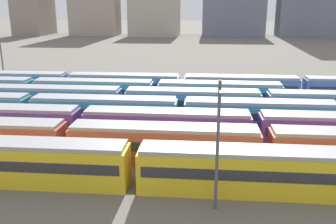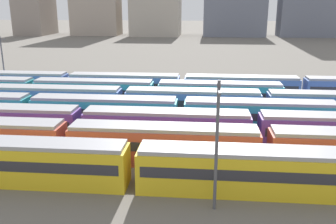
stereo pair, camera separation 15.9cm
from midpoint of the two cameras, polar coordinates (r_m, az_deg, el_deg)
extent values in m
cube|color=yellow|center=(34.15, -21.19, -7.39)|extent=(18.00, 3.00, 3.40)
cube|color=#2D2D33|center=(34.00, -21.26, -6.76)|extent=(17.20, 3.06, 0.90)
cube|color=#939399|center=(33.48, -21.51, -4.44)|extent=(17.60, 2.70, 0.35)
cube|color=yellow|center=(30.98, 12.41, -9.08)|extent=(18.00, 3.00, 3.40)
cube|color=#2D2D33|center=(30.81, 12.46, -8.40)|extent=(17.20, 3.06, 0.90)
cube|color=#939399|center=(30.24, 12.63, -5.87)|extent=(17.60, 2.70, 0.35)
cube|color=#BC4C38|center=(35.67, -0.59, -5.22)|extent=(18.00, 3.00, 3.40)
cube|color=#2D2D33|center=(35.52, -0.59, -4.61)|extent=(17.20, 3.06, 0.90)
cube|color=#939399|center=(35.03, -0.60, -2.36)|extent=(17.60, 2.70, 0.35)
cube|color=#6B429E|center=(46.27, -24.13, -1.60)|extent=(18.00, 3.00, 3.40)
cube|color=#2D2D33|center=(46.16, -24.19, -1.11)|extent=(17.20, 3.06, 0.90)
cube|color=#6B429E|center=(40.55, -0.13, -2.52)|extent=(18.00, 3.00, 3.40)
cube|color=#2D2D33|center=(40.42, -0.13, -1.98)|extent=(17.20, 3.06, 0.90)
cube|color=#939399|center=(39.98, -0.13, 0.02)|extent=(17.60, 2.70, 0.35)
cube|color=teal|center=(46.87, -9.57, -0.14)|extent=(18.00, 3.00, 3.40)
cube|color=#2D2D33|center=(46.76, -9.59, 0.34)|extent=(17.20, 3.06, 0.90)
cube|color=#939399|center=(46.38, -9.68, 2.08)|extent=(17.60, 2.70, 0.35)
cube|color=teal|center=(45.86, 13.91, -0.77)|extent=(18.00, 3.00, 3.40)
cube|color=#2D2D33|center=(45.75, 13.94, -0.28)|extent=(17.20, 3.06, 0.90)
cube|color=#939399|center=(45.37, 14.07, 1.50)|extent=(17.60, 2.70, 0.35)
cube|color=#4C70BC|center=(54.19, -16.55, 1.64)|extent=(18.00, 3.00, 3.40)
cube|color=#2D2D33|center=(54.09, -16.58, 2.06)|extent=(17.20, 3.06, 0.90)
cube|color=#939399|center=(53.77, -16.71, 3.57)|extent=(17.60, 2.70, 0.35)
cube|color=#4C70BC|center=(50.35, 3.86, 1.20)|extent=(18.00, 3.00, 3.40)
cube|color=#2D2D33|center=(50.24, 3.87, 1.64)|extent=(17.20, 3.06, 0.90)
cube|color=#939399|center=(49.89, 3.90, 3.28)|extent=(17.60, 2.70, 0.35)
cube|color=teal|center=(57.71, -11.16, 2.88)|extent=(18.00, 3.00, 3.40)
cube|color=#2D2D33|center=(57.62, -11.18, 3.27)|extent=(17.20, 3.06, 0.90)
cube|color=#939399|center=(57.32, -11.26, 4.70)|extent=(17.60, 2.70, 0.35)
cube|color=teal|center=(55.43, 7.96, 2.48)|extent=(18.00, 3.00, 3.40)
cube|color=#2D2D33|center=(55.34, 7.97, 2.89)|extent=(17.20, 3.06, 0.90)
cube|color=#939399|center=(55.02, 8.03, 4.38)|extent=(17.60, 2.70, 0.35)
cube|color=#4C70BC|center=(68.18, -22.36, 4.00)|extent=(18.00, 3.00, 3.40)
cube|color=#2D2D33|center=(68.10, -22.40, 4.33)|extent=(17.20, 3.06, 0.90)
cube|color=#939399|center=(67.84, -22.53, 5.54)|extent=(17.60, 2.70, 0.35)
cube|color=#4C70BC|center=(61.75, -6.58, 3.95)|extent=(18.00, 3.00, 3.40)
cube|color=#2D2D33|center=(61.66, -6.59, 4.32)|extent=(17.20, 3.06, 0.90)
cube|color=#939399|center=(61.38, -6.64, 5.66)|extent=(17.60, 2.70, 0.35)
cube|color=#4C70BC|center=(60.76, 11.18, 3.55)|extent=(18.00, 3.00, 3.40)
cube|color=#2D2D33|center=(60.67, 11.20, 3.92)|extent=(17.20, 3.06, 0.90)
cube|color=#939399|center=(60.38, 11.28, 5.28)|extent=(17.60, 2.70, 0.35)
cylinder|color=#4C4C51|center=(26.86, 7.61, -5.44)|extent=(0.24, 0.24, 9.80)
cube|color=#47474C|center=(25.59, 7.97, 3.54)|extent=(0.16, 3.20, 0.16)
cylinder|color=#4C4C51|center=(71.69, -23.87, 6.80)|extent=(0.24, 0.24, 9.35)
cube|color=#47474C|center=(71.23, -24.25, 10.03)|extent=(0.16, 3.20, 0.16)
cube|color=gray|center=(199.07, -19.68, 14.14)|extent=(14.01, 21.32, 20.97)
cube|color=#B2A899|center=(182.64, -1.80, 14.81)|extent=(22.91, 20.72, 20.20)
cube|color=slate|center=(181.75, 10.13, 14.79)|extent=(28.35, 16.14, 21.63)
camera|label=1|loc=(0.08, -89.90, 0.03)|focal=39.80mm
camera|label=2|loc=(0.08, 90.10, -0.03)|focal=39.80mm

